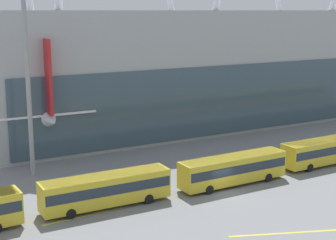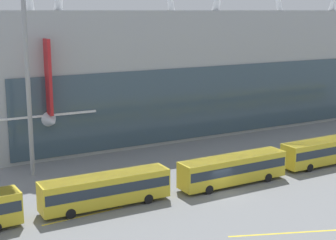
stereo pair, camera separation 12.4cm
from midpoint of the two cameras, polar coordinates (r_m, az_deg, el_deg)
The scene contains 10 objects.
ground_plane at distance 56.28m, azimuth 6.16°, elevation -8.01°, with size 440.00×440.00×0.00m, color slate.
airliner_at_gate_near at distance 82.58m, azimuth -15.99°, elevation 2.10°, with size 41.11×38.94×15.84m.
airliner_at_gate_far at distance 110.72m, azimuth 9.00°, elevation 4.52°, with size 29.97×34.19×15.59m.
shuttle_bus_1 at distance 51.89m, azimuth -6.94°, elevation -7.53°, with size 13.22×2.93×3.29m.
shuttle_bus_2 at distance 58.35m, azimuth 7.18°, elevation -5.31°, with size 13.20×2.87×3.29m.
shuttle_bus_3 at distance 68.42m, azimuth 17.12°, elevation -3.15°, with size 13.20×2.86×3.29m.
floodlight_mast at distance 60.80m, azimuth -15.67°, elevation 10.46°, with size 2.57×2.57×26.98m.
lane_stripe_2 at distance 47.56m, azimuth 12.79°, elevation -12.13°, with size 10.24×0.25×0.01m, color yellow.
lane_stripe_3 at distance 65.21m, azimuth 12.42°, elevation -5.40°, with size 11.21×0.25×0.01m, color yellow.
lane_stripe_5 at distance 50.62m, azimuth -9.32°, elevation -10.46°, with size 8.32×0.25×0.01m, color yellow.
Camera 1 is at (-31.04, -42.84, 19.24)m, focal length 55.00 mm.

